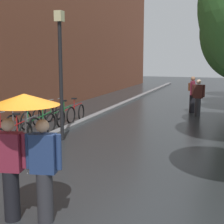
# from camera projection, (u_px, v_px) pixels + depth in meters

# --- Properties ---
(ground_plane) EXTENTS (80.00, 80.00, 0.00)m
(ground_plane) POSITION_uv_depth(u_px,v_px,m) (76.00, 213.00, 5.52)
(ground_plane) COLOR #26282B
(kerb_strip) EXTENTS (0.30, 36.00, 0.12)m
(kerb_strip) POSITION_uv_depth(u_px,v_px,m) (107.00, 110.00, 15.85)
(kerb_strip) COLOR slate
(kerb_strip) RESTS_ON ground
(parked_bicycle_1) EXTENTS (1.09, 0.72, 0.96)m
(parked_bicycle_1) POSITION_uv_depth(u_px,v_px,m) (12.00, 131.00, 10.02)
(parked_bicycle_1) COLOR black
(parked_bicycle_1) RESTS_ON ground
(parked_bicycle_2) EXTENTS (1.17, 0.85, 0.96)m
(parked_bicycle_2) POSITION_uv_depth(u_px,v_px,m) (23.00, 126.00, 10.83)
(parked_bicycle_2) COLOR black
(parked_bicycle_2) RESTS_ON ground
(parked_bicycle_3) EXTENTS (1.09, 0.71, 0.96)m
(parked_bicycle_3) POSITION_uv_depth(u_px,v_px,m) (38.00, 121.00, 11.55)
(parked_bicycle_3) COLOR black
(parked_bicycle_3) RESTS_ON ground
(parked_bicycle_4) EXTENTS (1.11, 0.75, 0.96)m
(parked_bicycle_4) POSITION_uv_depth(u_px,v_px,m) (49.00, 117.00, 12.34)
(parked_bicycle_4) COLOR black
(parked_bicycle_4) RESTS_ON ground
(parked_bicycle_5) EXTENTS (1.10, 0.73, 0.96)m
(parked_bicycle_5) POSITION_uv_depth(u_px,v_px,m) (60.00, 114.00, 13.05)
(parked_bicycle_5) COLOR black
(parked_bicycle_5) RESTS_ON ground
(parked_bicycle_6) EXTENTS (1.15, 0.82, 0.96)m
(parked_bicycle_6) POSITION_uv_depth(u_px,v_px,m) (70.00, 111.00, 13.67)
(parked_bicycle_6) COLOR black
(parked_bicycle_6) RESTS_ON ground
(couple_under_umbrella) EXTENTS (1.13, 1.10, 2.09)m
(couple_under_umbrella) POSITION_uv_depth(u_px,v_px,m) (26.00, 138.00, 5.05)
(couple_under_umbrella) COLOR black
(couple_under_umbrella) RESTS_ON ground
(street_lamp_post) EXTENTS (0.24, 0.24, 4.04)m
(street_lamp_post) POSITION_uv_depth(u_px,v_px,m) (61.00, 66.00, 10.00)
(street_lamp_post) COLOR black
(street_lamp_post) RESTS_ON ground
(pedestrian_walking_midground) EXTENTS (0.58, 0.28, 1.66)m
(pedestrian_walking_midground) POSITION_uv_depth(u_px,v_px,m) (198.00, 97.00, 14.56)
(pedestrian_walking_midground) COLOR #2D2D33
(pedestrian_walking_midground) RESTS_ON ground
(pedestrian_walking_far) EXTENTS (0.35, 0.59, 1.75)m
(pedestrian_walking_far) POSITION_uv_depth(u_px,v_px,m) (192.00, 94.00, 15.42)
(pedestrian_walking_far) COLOR black
(pedestrian_walking_far) RESTS_ON ground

